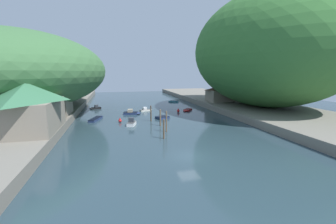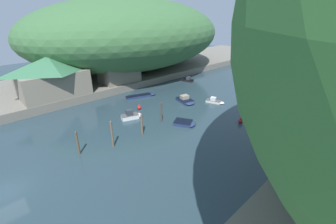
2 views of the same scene
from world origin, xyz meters
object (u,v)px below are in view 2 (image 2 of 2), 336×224
waterfront_building (52,75)px  boat_far_right_bank (186,100)px  boat_far_upstream (215,101)px  boat_white_cruiser (187,80)px  person_on_quay (53,93)px  boat_moored_right (312,98)px  boat_small_dinghy (142,96)px  boat_mid_channel (186,123)px  boat_navy_launch (263,125)px  boat_yellow_tender (132,116)px  boathouse_shed (119,69)px  channel_buoy_near (241,120)px  channel_buoy_far (139,107)px

waterfront_building → boat_far_right_bank: 24.79m
boat_far_upstream → boat_white_cruiser: (-13.20, 6.47, 0.03)m
waterfront_building → person_on_quay: 3.13m
waterfront_building → boat_moored_right: waterfront_building is taller
waterfront_building → boat_small_dinghy: bearing=57.9°
boat_mid_channel → boat_navy_launch: bearing=104.3°
waterfront_building → boat_yellow_tender: (15.37, 6.44, -4.71)m
boathouse_shed → boat_far_upstream: 21.85m
boat_moored_right → boat_yellow_tender: boat_yellow_tender is taller
boat_white_cruiser → boat_yellow_tender: 23.27m
channel_buoy_near → channel_buoy_far: 17.04m
boat_white_cruiser → boat_far_right_bank: bearing=-156.3°
boathouse_shed → boat_small_dinghy: size_ratio=1.36×
channel_buoy_near → person_on_quay: 32.54m
boat_mid_channel → boat_yellow_tender: bearing=-87.2°
boat_moored_right → channel_buoy_near: channel_buoy_near is taller
boat_far_upstream → boat_yellow_tender: (-5.00, -15.30, 0.16)m
boat_mid_channel → boat_far_upstream: boat_far_upstream is taller
boat_far_upstream → channel_buoy_near: (7.68, -3.93, 0.10)m
boat_navy_launch → boat_far_upstream: bearing=24.3°
boat_far_upstream → channel_buoy_far: size_ratio=3.62×
channel_buoy_far → person_on_quay: bearing=-139.5°
boathouse_shed → boat_small_dinghy: bearing=1.0°
boat_far_right_bank → boat_mid_channel: bearing=55.4°
waterfront_building → boat_mid_channel: waterfront_building is taller
boathouse_shed → boat_far_upstream: bearing=22.8°
boathouse_shed → boat_small_dinghy: boathouse_shed is taller
waterfront_building → boat_far_right_bank: waterfront_building is taller
boat_mid_channel → boat_yellow_tender: (-7.33, -4.75, 0.22)m
boat_white_cruiser → channel_buoy_far: boat_white_cruiser is taller
waterfront_building → channel_buoy_far: 16.93m
boat_mid_channel → person_on_quay: 24.52m
boat_far_right_bank → boat_moored_right: 25.11m
boat_navy_launch → boat_moored_right: bearing=-56.2°
boat_yellow_tender → boat_small_dinghy: bearing=151.8°
boat_mid_channel → boat_far_upstream: (-2.33, 10.55, 0.06)m
boat_moored_right → boat_far_right_bank: bearing=170.2°
boat_far_right_bank → channel_buoy_far: size_ratio=4.43×
waterfront_building → boat_moored_right: bearing=49.6°
boat_far_upstream → channel_buoy_near: channel_buoy_near is taller
waterfront_building → boat_yellow_tender: size_ratio=3.35×
boathouse_shed → boat_navy_launch: boathouse_shed is taller
boat_far_right_bank → boat_far_upstream: boat_far_right_bank is taller
boathouse_shed → boat_moored_right: boathouse_shed is taller
boat_yellow_tender → boat_far_upstream: bearing=89.6°
boathouse_shed → boat_moored_right: 39.89m
boat_yellow_tender → boat_navy_launch: size_ratio=0.94×
person_on_quay → boat_mid_channel: bearing=-66.5°
boathouse_shed → boat_moored_right: (31.47, 24.18, -4.05)m
boat_yellow_tender → channel_buoy_near: size_ratio=3.40×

